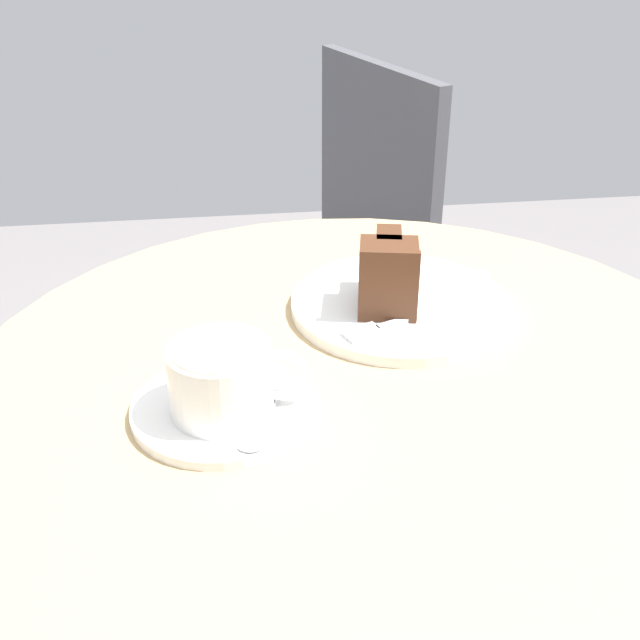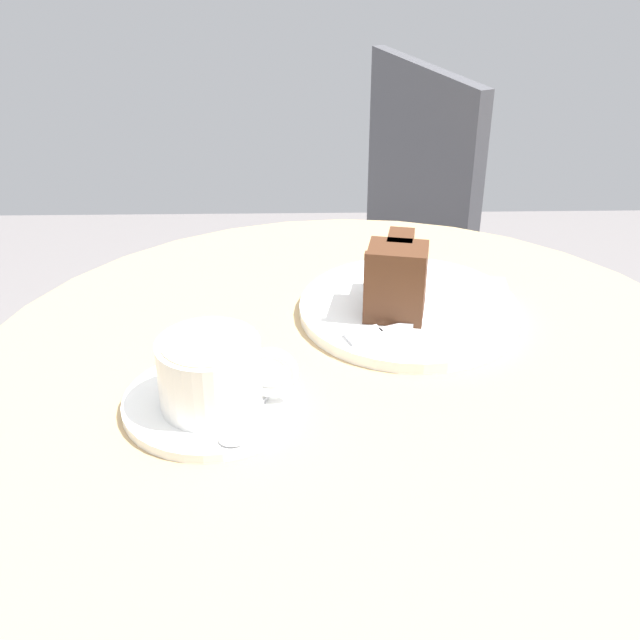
{
  "view_description": "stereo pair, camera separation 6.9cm",
  "coord_description": "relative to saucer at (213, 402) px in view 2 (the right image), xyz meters",
  "views": [
    {
      "loc": [
        -0.12,
        -0.61,
        1.14
      ],
      "look_at": [
        -0.04,
        0.04,
        0.77
      ],
      "focal_mm": 45.0,
      "sensor_mm": 36.0,
      "label": 1
    },
    {
      "loc": [
        -0.05,
        -0.62,
        1.14
      ],
      "look_at": [
        -0.04,
        0.04,
        0.77
      ],
      "focal_mm": 45.0,
      "sensor_mm": 36.0,
      "label": 2
    }
  ],
  "objects": [
    {
      "name": "cafe_chair",
      "position": [
        0.2,
        0.75,
        -0.23
      ],
      "size": [
        0.49,
        0.49,
        0.85
      ],
      "rotation": [
        0.0,
        0.0,
        5.09
      ],
      "color": "#4C4C51",
      "rests_on": "ground"
    },
    {
      "name": "napkin",
      "position": [
        0.24,
        0.19,
        -0.0
      ],
      "size": [
        0.15,
        0.14,
        0.0
      ],
      "rotation": [
        0.0,
        0.0,
        6.07
      ],
      "color": "tan",
      "rests_on": "cafe_table"
    },
    {
      "name": "cake_slice",
      "position": [
        0.17,
        0.15,
        0.04
      ],
      "size": [
        0.07,
        0.1,
        0.08
      ],
      "rotation": [
        0.0,
        0.0,
        1.38
      ],
      "color": "#422619",
      "rests_on": "cake_plate"
    },
    {
      "name": "fork",
      "position": [
        0.17,
        0.11,
        0.01
      ],
      "size": [
        0.14,
        0.07,
        0.0
      ],
      "rotation": [
        0.0,
        0.0,
        3.54
      ],
      "color": "silver",
      "rests_on": "cake_plate"
    },
    {
      "name": "cafe_table",
      "position": [
        0.13,
        0.04,
        -0.13
      ],
      "size": [
        0.76,
        0.76,
        0.73
      ],
      "color": "tan",
      "rests_on": "ground"
    },
    {
      "name": "saucer",
      "position": [
        0.0,
        0.0,
        0.0
      ],
      "size": [
        0.16,
        0.16,
        0.01
      ],
      "color": "white",
      "rests_on": "cafe_table"
    },
    {
      "name": "coffee_cup",
      "position": [
        0.0,
        -0.01,
        0.04
      ],
      "size": [
        0.12,
        0.09,
        0.06
      ],
      "color": "white",
      "rests_on": "saucer"
    },
    {
      "name": "teaspoon",
      "position": [
        0.03,
        -0.04,
        0.01
      ],
      "size": [
        0.05,
        0.1,
        0.0
      ],
      "rotation": [
        0.0,
        0.0,
        4.34
      ],
      "color": "silver",
      "rests_on": "saucer"
    },
    {
      "name": "cake_plate",
      "position": [
        0.19,
        0.16,
        0.0
      ],
      "size": [
        0.23,
        0.23,
        0.01
      ],
      "color": "white",
      "rests_on": "cafe_table"
    }
  ]
}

